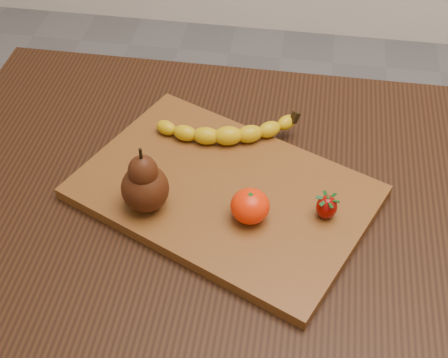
# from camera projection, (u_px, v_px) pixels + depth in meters

# --- Properties ---
(table) EXTENTS (1.00, 0.70, 0.76)m
(table) POSITION_uv_depth(u_px,v_px,m) (224.00, 230.00, 1.09)
(table) COLOR black
(table) RESTS_ON ground
(cutting_board) EXTENTS (0.53, 0.46, 0.02)m
(cutting_board) POSITION_uv_depth(u_px,v_px,m) (224.00, 192.00, 1.00)
(cutting_board) COLOR brown
(cutting_board) RESTS_ON table
(banana) EXTENTS (0.22, 0.10, 0.03)m
(banana) POSITION_uv_depth(u_px,v_px,m) (228.00, 136.00, 1.06)
(banana) COLOR #DCB50A
(banana) RESTS_ON cutting_board
(pear) EXTENTS (0.08, 0.08, 0.11)m
(pear) POSITION_uv_depth(u_px,v_px,m) (144.00, 179.00, 0.93)
(pear) COLOR #401B0A
(pear) RESTS_ON cutting_board
(mandarin) EXTENTS (0.07, 0.07, 0.05)m
(mandarin) POSITION_uv_depth(u_px,v_px,m) (250.00, 206.00, 0.93)
(mandarin) COLOR #FE2A02
(mandarin) RESTS_ON cutting_board
(strawberry) EXTENTS (0.04, 0.04, 0.04)m
(strawberry) POSITION_uv_depth(u_px,v_px,m) (327.00, 206.00, 0.94)
(strawberry) COLOR #8D0603
(strawberry) RESTS_ON cutting_board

